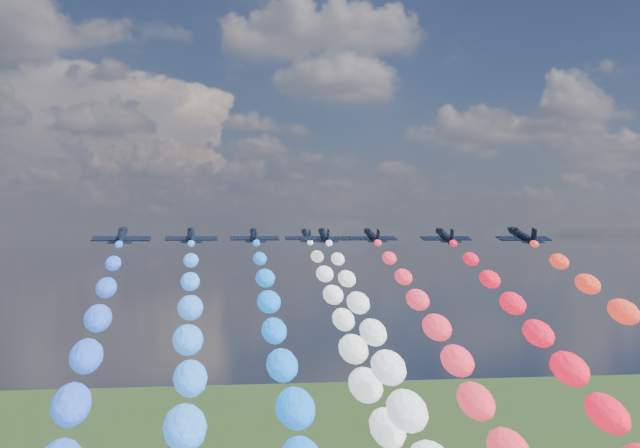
{
  "coord_description": "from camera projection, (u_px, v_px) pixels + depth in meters",
  "views": [
    {
      "loc": [
        -20.32,
        -132.98,
        93.27
      ],
      "look_at": [
        0.0,
        4.0,
        95.27
      ],
      "focal_mm": 47.46,
      "sensor_mm": 36.0,
      "label": 1
    }
  ],
  "objects": [
    {
      "name": "trail_4",
      "position": [
        375.0,
        426.0,
        99.32
      ],
      "size": [
        5.49,
        118.51,
        47.96
      ],
      "primitive_type": null,
      "color": "white"
    },
    {
      "name": "jet_4",
      "position": [
        307.0,
        236.0,
        160.1
      ],
      "size": [
        8.38,
        11.49,
        5.09
      ],
      "primitive_type": null,
      "rotation": [
        0.24,
        0.0,
        -0.0
      ],
      "color": "black"
    },
    {
      "name": "trail_5",
      "position": [
        493.0,
        448.0,
        89.17
      ],
      "size": [
        5.49,
        118.51,
        47.96
      ],
      "primitive_type": null,
      "color": "#F2283D"
    },
    {
      "name": "jet_2",
      "position": [
        254.0,
        236.0,
        146.07
      ],
      "size": [
        8.6,
        11.65,
        5.09
      ],
      "primitive_type": null,
      "rotation": [
        0.24,
        0.0,
        -0.02
      ],
      "color": "black"
    },
    {
      "name": "jet_7",
      "position": [
        522.0,
        236.0,
        131.08
      ],
      "size": [
        9.04,
        11.97,
        5.09
      ],
      "primitive_type": null,
      "rotation": [
        0.24,
        0.0,
        0.06
      ],
      "color": "black"
    },
    {
      "name": "jet_0",
      "position": [
        122.0,
        236.0,
        123.18
      ],
      "size": [
        8.37,
        11.48,
        5.09
      ],
      "primitive_type": null,
      "rotation": [
        0.24,
        0.0,
        -0.0
      ],
      "color": "black"
    },
    {
      "name": "jet_6",
      "position": [
        445.0,
        236.0,
        143.25
      ],
      "size": [
        8.51,
        11.59,
        5.09
      ],
      "primitive_type": null,
      "rotation": [
        0.24,
        0.0,
        -0.01
      ],
      "color": "black"
    },
    {
      "name": "jet_1",
      "position": [
        191.0,
        236.0,
        136.81
      ],
      "size": [
        8.51,
        11.59,
        5.09
      ],
      "primitive_type": null,
      "rotation": [
        0.24,
        0.0,
        0.01
      ],
      "color": "black"
    },
    {
      "name": "jet_3",
      "position": [
        325.0,
        236.0,
        144.38
      ],
      "size": [
        8.45,
        11.54,
        5.09
      ],
      "primitive_type": null,
      "rotation": [
        0.24,
        0.0,
        -0.01
      ],
      "color": "black"
    },
    {
      "name": "jet_5",
      "position": [
        372.0,
        236.0,
        149.94
      ],
      "size": [
        8.86,
        11.84,
        5.09
      ],
      "primitive_type": null,
      "rotation": [
        0.24,
        0.0,
        0.04
      ],
      "color": "black"
    }
  ]
}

